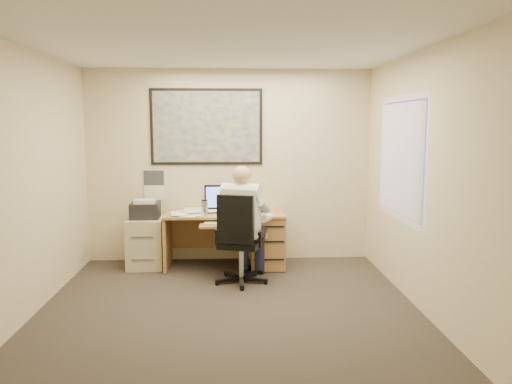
{
  "coord_description": "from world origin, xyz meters",
  "views": [
    {
      "loc": [
        0.04,
        -4.8,
        1.94
      ],
      "look_at": [
        0.34,
        1.3,
        1.1
      ],
      "focal_mm": 35.0,
      "sensor_mm": 36.0,
      "label": 1
    }
  ],
  "objects_px": {
    "filing_cabinet": "(146,238)",
    "desk": "(249,234)",
    "office_chair": "(243,257)",
    "person": "(241,224)"
  },
  "relations": [
    {
      "from": "desk",
      "to": "office_chair",
      "type": "height_order",
      "value": "office_chair"
    },
    {
      "from": "desk",
      "to": "person",
      "type": "bearing_deg",
      "value": -99.53
    },
    {
      "from": "office_chair",
      "to": "person",
      "type": "bearing_deg",
      "value": 118.9
    },
    {
      "from": "person",
      "to": "desk",
      "type": "bearing_deg",
      "value": 100.56
    },
    {
      "from": "office_chair",
      "to": "filing_cabinet",
      "type": "bearing_deg",
      "value": 165.73
    },
    {
      "from": "desk",
      "to": "filing_cabinet",
      "type": "bearing_deg",
      "value": 179.21
    },
    {
      "from": "filing_cabinet",
      "to": "office_chair",
      "type": "height_order",
      "value": "office_chair"
    },
    {
      "from": "filing_cabinet",
      "to": "desk",
      "type": "bearing_deg",
      "value": -2.1
    },
    {
      "from": "desk",
      "to": "person",
      "type": "height_order",
      "value": "person"
    },
    {
      "from": "filing_cabinet",
      "to": "person",
      "type": "distance_m",
      "value": 1.51
    }
  ]
}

